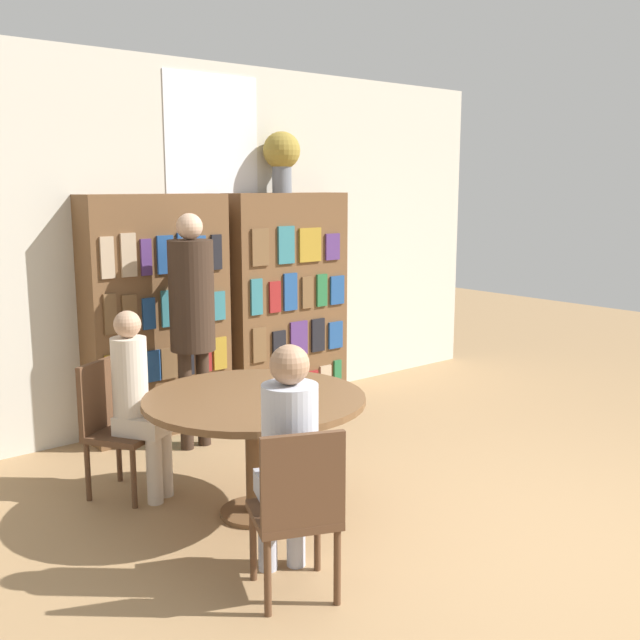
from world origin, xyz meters
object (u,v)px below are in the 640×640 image
object	(u,v)px
bookshelf_left	(158,316)
chair_left_side	(114,421)
reading_table	(255,414)
librarian_standing	(192,304)
flower_vase	(282,155)
bookshelf_right	(287,300)
chair_near_camera	(298,506)
seated_reader_right	(288,449)
seated_reader_left	(137,396)

from	to	relation	value
bookshelf_left	chair_left_side	world-z (taller)	bookshelf_left
reading_table	librarian_standing	xyz separation A→B (m)	(0.34, 1.30, 0.47)
bookshelf_left	flower_vase	size ratio (longest dim) A/B	3.62
flower_vase	reading_table	distance (m)	2.88
chair_left_side	librarian_standing	world-z (taller)	librarian_standing
bookshelf_right	chair_near_camera	bearing A→B (deg)	-126.67
reading_table	flower_vase	bearing A→B (deg)	48.78
chair_near_camera	seated_reader_right	size ratio (longest dim) A/B	0.71
bookshelf_right	bookshelf_left	bearing A→B (deg)	-180.00
flower_vase	chair_left_side	distance (m)	2.89
bookshelf_left	bookshelf_right	distance (m)	1.31
bookshelf_left	chair_near_camera	size ratio (longest dim) A/B	2.19
chair_left_side	bookshelf_left	bearing A→B (deg)	-162.18
bookshelf_right	chair_left_side	size ratio (longest dim) A/B	2.19
chair_near_camera	flower_vase	bearing A→B (deg)	77.43
chair_left_side	flower_vase	bearing A→B (deg)	173.62
bookshelf_left	reading_table	distance (m)	1.85
chair_near_camera	librarian_standing	world-z (taller)	librarian_standing
chair_left_side	seated_reader_left	xyz separation A→B (m)	(0.10, -0.16, 0.19)
bookshelf_right	flower_vase	size ratio (longest dim) A/B	3.62
reading_table	seated_reader_right	bearing A→B (deg)	-113.42
chair_near_camera	seated_reader_right	world-z (taller)	seated_reader_right
chair_near_camera	seated_reader_right	xyz separation A→B (m)	(0.07, 0.16, 0.22)
bookshelf_right	reading_table	bearing A→B (deg)	-132.11
bookshelf_right	chair_near_camera	size ratio (longest dim) A/B	2.19
chair_near_camera	librarian_standing	size ratio (longest dim) A/B	0.49
flower_vase	seated_reader_left	bearing A→B (deg)	-151.11
bookshelf_right	librarian_standing	size ratio (longest dim) A/B	1.07
seated_reader_left	reading_table	bearing A→B (deg)	90.00
seated_reader_left	librarian_standing	size ratio (longest dim) A/B	0.68
reading_table	chair_left_side	world-z (taller)	chair_left_side
chair_left_side	seated_reader_right	size ratio (longest dim) A/B	0.71
bookshelf_left	seated_reader_right	world-z (taller)	bookshelf_left
chair_near_camera	chair_left_side	size ratio (longest dim) A/B	1.00
chair_near_camera	reading_table	bearing A→B (deg)	90.00
flower_vase	seated_reader_right	size ratio (longest dim) A/B	0.43
flower_vase	chair_left_side	world-z (taller)	flower_vase
bookshelf_right	seated_reader_right	bearing A→B (deg)	-127.39
chair_left_side	seated_reader_left	bearing A→B (deg)	90.00
flower_vase	librarian_standing	xyz separation A→B (m)	(-1.24, -0.51, -1.14)
chair_near_camera	seated_reader_left	world-z (taller)	seated_reader_left
bookshelf_right	reading_table	distance (m)	2.44
bookshelf_right	reading_table	world-z (taller)	bookshelf_right
flower_vase	bookshelf_right	bearing A→B (deg)	-5.95
bookshelf_right	chair_near_camera	distance (m)	3.42
bookshelf_left	bookshelf_right	bearing A→B (deg)	0.00
seated_reader_left	seated_reader_right	xyz separation A→B (m)	(0.09, -1.46, 0.04)
bookshelf_left	chair_near_camera	bearing A→B (deg)	-104.79
chair_left_side	chair_near_camera	bearing A→B (deg)	63.00
chair_left_side	seated_reader_left	world-z (taller)	seated_reader_left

